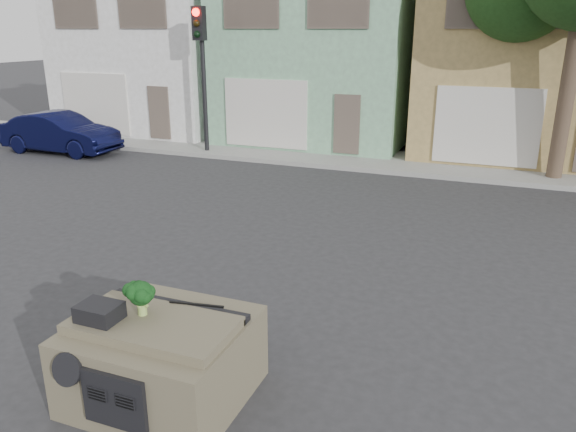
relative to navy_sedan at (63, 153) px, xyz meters
The scene contains 11 objects.
ground_plane 14.00m from the navy_sedan, 34.18° to the right, with size 120.00×120.00×0.00m, color #303033.
sidewalk 11.88m from the navy_sedan, 12.80° to the left, with size 40.00×3.00×0.15m, color gray.
townhouse_white 7.65m from the navy_sedan, 84.96° to the left, with size 7.20×8.20×7.55m, color white.
townhouse_mint 11.12m from the navy_sedan, 39.37° to the left, with size 7.20×8.20×7.55m, color #7FB48D.
townhouse_tan 17.35m from the navy_sedan, 23.05° to the left, with size 7.20×8.20×7.55m, color #A58B51.
navy_sedan is the anchor object (origin of this frame).
traffic_signal 5.92m from the navy_sedan, 17.80° to the left, with size 0.40×0.40×5.10m, color black.
car_dashboard 15.89m from the navy_sedan, 43.17° to the right, with size 2.00×1.80×1.12m, color brown.
instrument_hump 15.76m from the navy_sedan, 45.55° to the right, with size 0.48×0.38×0.20m, color black.
wiper_arm 15.88m from the navy_sedan, 41.47° to the right, with size 0.70×0.03×0.02m, color black.
broccoli 15.84m from the navy_sedan, 43.82° to the right, with size 0.36×0.36×0.44m, color black.
Camera 1 is at (3.60, -7.96, 4.35)m, focal length 35.00 mm.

